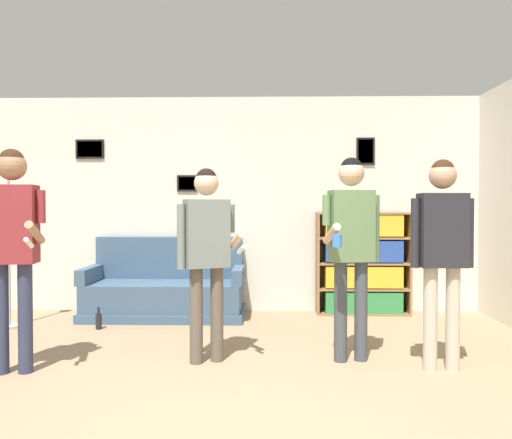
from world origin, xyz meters
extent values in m
cube|color=silver|center=(0.00, 3.76, 1.35)|extent=(8.28, 0.06, 2.70)
cube|color=black|center=(1.53, 3.72, 2.01)|extent=(0.23, 0.02, 0.34)
cube|color=beige|center=(1.53, 3.71, 2.01)|extent=(0.18, 0.01, 0.29)
cube|color=black|center=(-0.72, 3.72, 1.61)|extent=(0.25, 0.02, 0.20)
cube|color=gray|center=(-0.72, 3.71, 1.61)|extent=(0.21, 0.01, 0.16)
cube|color=black|center=(-1.96, 3.72, 2.05)|extent=(0.36, 0.02, 0.24)
cube|color=beige|center=(-1.96, 3.71, 2.05)|extent=(0.31, 0.01, 0.20)
cube|color=#3D5670|center=(-0.92, 3.29, 0.05)|extent=(1.88, 0.80, 0.10)
cube|color=#3D5670|center=(-0.92, 3.29, 0.26)|extent=(1.82, 0.74, 0.32)
cube|color=#3D5670|center=(-0.92, 3.62, 0.68)|extent=(1.82, 0.14, 0.52)
cube|color=#3D5670|center=(-1.80, 3.29, 0.51)|extent=(0.12, 0.74, 0.18)
cube|color=#3D5670|center=(-0.04, 3.29, 0.51)|extent=(0.12, 0.74, 0.18)
cube|color=olive|center=(0.91, 3.54, 0.62)|extent=(0.02, 0.30, 1.24)
cube|color=olive|center=(2.01, 3.54, 0.62)|extent=(0.02, 0.30, 1.24)
cube|color=olive|center=(1.46, 3.68, 0.62)|extent=(1.13, 0.01, 1.24)
cube|color=olive|center=(1.46, 3.54, 0.01)|extent=(1.08, 0.30, 0.02)
cube|color=olive|center=(1.46, 3.54, 1.23)|extent=(1.08, 0.30, 0.02)
cube|color=olive|center=(1.46, 3.54, 0.31)|extent=(1.08, 0.30, 0.02)
cube|color=olive|center=(1.46, 3.54, 0.62)|extent=(1.08, 0.30, 0.02)
cube|color=olive|center=(1.46, 3.54, 0.93)|extent=(1.08, 0.30, 0.02)
cube|color=#338447|center=(1.46, 3.53, 0.15)|extent=(0.93, 0.26, 0.26)
cube|color=gold|center=(1.46, 3.53, 0.46)|extent=(0.93, 0.26, 0.26)
cube|color=#2847A3|center=(1.46, 3.53, 0.77)|extent=(0.93, 0.26, 0.26)
cube|color=gold|center=(1.46, 3.53, 1.09)|extent=(0.93, 0.26, 0.26)
cylinder|color=#ADA89E|center=(-2.51, 2.76, 0.01)|extent=(0.28, 0.28, 0.03)
cylinder|color=#ADA89E|center=(-2.51, 2.76, 0.88)|extent=(0.03, 0.03, 1.69)
sphere|color=silver|center=(-2.51, 2.76, 1.79)|extent=(0.15, 0.15, 0.15)
cylinder|color=#2D334C|center=(-1.79, 1.26, 0.43)|extent=(0.11, 0.11, 0.86)
cylinder|color=#2D334C|center=(-1.61, 1.28, 0.43)|extent=(0.11, 0.11, 0.86)
cube|color=maroon|center=(-1.70, 1.27, 1.17)|extent=(0.38, 0.25, 0.61)
sphere|color=#997051|center=(-1.70, 1.27, 1.62)|extent=(0.22, 0.22, 0.22)
sphere|color=#382314|center=(-1.70, 1.27, 1.66)|extent=(0.19, 0.19, 0.19)
cylinder|color=maroon|center=(-1.48, 1.30, 1.31)|extent=(0.07, 0.07, 0.26)
cylinder|color=#997051|center=(-1.46, 1.16, 1.11)|extent=(0.11, 0.32, 0.19)
cylinder|color=white|center=(-1.44, 1.01, 1.04)|extent=(0.05, 0.14, 0.09)
cylinder|color=brown|center=(-0.30, 1.55, 0.40)|extent=(0.11, 0.11, 0.80)
cylinder|color=brown|center=(-0.13, 1.62, 0.40)|extent=(0.11, 0.11, 0.80)
cube|color=slate|center=(-0.21, 1.58, 1.08)|extent=(0.41, 0.32, 0.57)
sphere|color=#D1A889|center=(-0.21, 1.58, 1.50)|extent=(0.21, 0.21, 0.21)
sphere|color=black|center=(-0.21, 1.58, 1.54)|extent=(0.18, 0.18, 0.18)
cylinder|color=slate|center=(-0.02, 1.67, 1.21)|extent=(0.07, 0.07, 0.24)
cylinder|color=#D1A889|center=(0.03, 1.54, 1.03)|extent=(0.17, 0.29, 0.18)
cylinder|color=white|center=(0.09, 1.42, 0.96)|extent=(0.09, 0.14, 0.09)
cylinder|color=slate|center=(-0.41, 1.50, 1.06)|extent=(0.07, 0.07, 0.53)
cylinder|color=#3D4247|center=(0.91, 1.63, 0.42)|extent=(0.11, 0.11, 0.85)
cylinder|color=#3D4247|center=(1.09, 1.66, 0.42)|extent=(0.11, 0.11, 0.85)
cube|color=#5B7A4C|center=(1.00, 1.64, 1.15)|extent=(0.39, 0.26, 0.60)
sphere|color=#D1A889|center=(1.00, 1.64, 1.59)|extent=(0.22, 0.22, 0.22)
sphere|color=black|center=(1.00, 1.64, 1.63)|extent=(0.19, 0.19, 0.19)
cylinder|color=#5B7A4C|center=(1.21, 1.68, 1.12)|extent=(0.07, 0.07, 0.56)
cylinder|color=#5B7A4C|center=(0.79, 1.60, 1.28)|extent=(0.07, 0.07, 0.25)
cylinder|color=#D1A889|center=(0.82, 1.47, 1.09)|extent=(0.12, 0.31, 0.19)
cylinder|color=blue|center=(0.84, 1.33, 1.04)|extent=(0.08, 0.08, 0.10)
cylinder|color=#B7AD99|center=(1.60, 1.41, 0.41)|extent=(0.11, 0.11, 0.83)
cylinder|color=#B7AD99|center=(1.78, 1.42, 0.41)|extent=(0.11, 0.11, 0.83)
cube|color=#232328|center=(1.69, 1.41, 1.12)|extent=(0.36, 0.21, 0.59)
sphere|color=tan|center=(1.69, 1.41, 1.56)|extent=(0.21, 0.21, 0.21)
sphere|color=#382314|center=(1.69, 1.41, 1.59)|extent=(0.18, 0.18, 0.18)
cylinder|color=#232328|center=(1.90, 1.42, 1.10)|extent=(0.07, 0.07, 0.55)
cylinder|color=#232328|center=(1.47, 1.41, 1.10)|extent=(0.07, 0.07, 0.55)
cylinder|color=black|center=(-1.51, 2.70, 0.08)|extent=(0.06, 0.06, 0.16)
cylinder|color=black|center=(-1.51, 2.70, 0.20)|extent=(0.03, 0.03, 0.07)
cylinder|color=yellow|center=(1.23, 3.54, 1.29)|extent=(0.08, 0.08, 0.10)
camera|label=1|loc=(0.29, -2.58, 1.29)|focal=35.00mm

